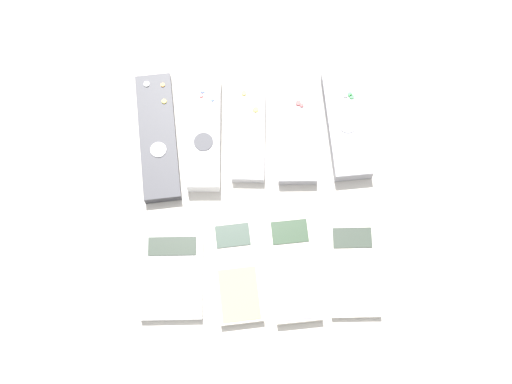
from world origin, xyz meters
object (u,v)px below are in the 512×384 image
calculator_2 (294,268)px  remote_1 (204,132)px  remote_4 (346,125)px  calculator_3 (354,270)px  remote_3 (296,131)px  calculator_1 (237,271)px  remote_0 (158,137)px  remote_2 (249,133)px  calculator_0 (172,276)px

calculator_2 → remote_1: bearing=116.5°
remote_4 → calculator_2: bearing=-116.3°
remote_1 → remote_4: bearing=2.7°
remote_4 → calculator_3: size_ratio=1.24×
remote_3 → calculator_2: bearing=-92.4°
remote_1 → calculator_1: 0.22m
calculator_1 → remote_1: bearing=96.7°
remote_0 → remote_4: 0.28m
remote_4 → calculator_1: (-0.17, -0.21, -0.01)m
remote_2 → calculator_3: (0.14, -0.21, -0.00)m
remote_1 → remote_3: remote_1 is taller
remote_4 → calculator_1: bearing=-132.0°
remote_4 → calculator_3: bearing=-94.7°
calculator_0 → remote_1: bearing=78.2°
remote_1 → remote_4: (0.21, 0.00, -0.00)m
remote_1 → calculator_0: bearing=-101.1°
remote_4 → calculator_2: size_ratio=1.09×
calculator_0 → calculator_2: size_ratio=0.81×
remote_1 → remote_3: bearing=0.7°
remote_4 → calculator_2: remote_4 is taller
calculator_3 → remote_1: bearing=135.0°
remote_0 → remote_3: (0.21, -0.00, -0.00)m
remote_2 → calculator_2: 0.22m
remote_3 → calculator_3: size_ratio=1.21×
calculator_3 → remote_4: bearing=89.7°
remote_0 → calculator_1: remote_0 is taller
calculator_3 → remote_2: bearing=124.7°
calculator_0 → remote_0: bearing=96.6°
remote_4 → calculator_1: remote_4 is taller
calculator_1 → calculator_3: 0.17m
remote_2 → calculator_0: remote_2 is taller
remote_3 → remote_4: remote_4 is taller
calculator_3 → remote_3: bearing=109.3°
remote_0 → calculator_0: (0.02, -0.21, -0.00)m
remote_3 → calculator_2: 0.21m
remote_0 → calculator_0: size_ratio=1.60×
calculator_2 → remote_4: bearing=63.4°
calculator_3 → calculator_2: bearing=177.8°
remote_0 → calculator_1: 0.24m
calculator_1 → remote_2: bearing=78.7°
remote_0 → calculator_3: remote_0 is taller
calculator_3 → calculator_0: bearing=-179.1°
remote_2 → calculator_0: 0.24m
remote_0 → calculator_0: bearing=-88.9°
remote_0 → remote_3: same height
remote_2 → remote_3: 0.07m
remote_3 → calculator_0: 0.28m
calculator_0 → calculator_2: 0.17m
calculator_0 → calculator_3: size_ratio=0.92×
remote_1 → calculator_2: size_ratio=1.17×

